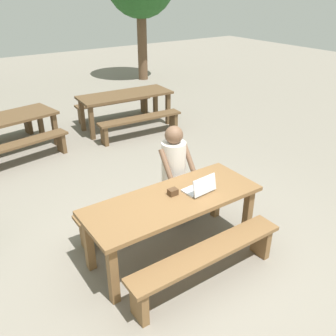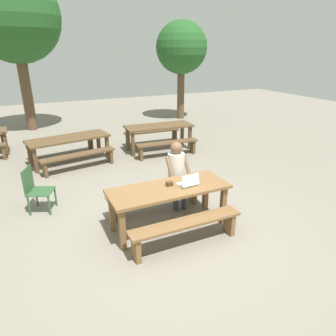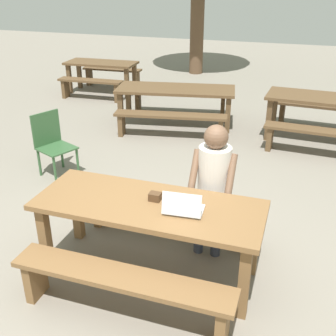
# 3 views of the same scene
# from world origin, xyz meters

# --- Properties ---
(ground_plane) EXTENTS (30.00, 30.00, 0.00)m
(ground_plane) POSITION_xyz_m (0.00, 0.00, 0.00)
(ground_plane) COLOR gray
(picnic_table_front) EXTENTS (2.08, 0.79, 0.76)m
(picnic_table_front) POSITION_xyz_m (0.00, 0.00, 0.66)
(picnic_table_front) COLOR brown
(picnic_table_front) RESTS_ON ground
(bench_near) EXTENTS (1.88, 0.30, 0.45)m
(bench_near) POSITION_xyz_m (0.00, -0.63, 0.34)
(bench_near) COLOR brown
(bench_near) RESTS_ON ground
(bench_far) EXTENTS (1.88, 0.30, 0.45)m
(bench_far) POSITION_xyz_m (0.00, 0.63, 0.34)
(bench_far) COLOR brown
(bench_far) RESTS_ON ground
(laptop) EXTENTS (0.36, 0.27, 0.22)m
(laptop) POSITION_xyz_m (0.34, -0.06, 0.82)
(laptop) COLOR silver
(laptop) RESTS_ON picnic_table_front
(small_pouch) EXTENTS (0.11, 0.08, 0.07)m
(small_pouch) POSITION_xyz_m (0.04, 0.06, 0.80)
(small_pouch) COLOR #4C331E
(small_pouch) RESTS_ON picnic_table_front
(person_seated) EXTENTS (0.43, 0.42, 1.34)m
(person_seated) POSITION_xyz_m (0.46, 0.60, 0.79)
(person_seated) COLOR #333847
(person_seated) RESTS_ON ground
(bench_mid_south) EXTENTS (1.97, 0.64, 0.43)m
(bench_mid_south) POSITION_xyz_m (-0.94, 3.49, 0.33)
(bench_mid_south) COLOR brown
(bench_mid_south) RESTS_ON ground
(picnic_table_rear) EXTENTS (2.09, 0.91, 0.78)m
(picnic_table_rear) POSITION_xyz_m (1.63, 4.15, 0.66)
(picnic_table_rear) COLOR brown
(picnic_table_rear) RESTS_ON ground
(bench_rear_south) EXTENTS (1.86, 0.41, 0.44)m
(bench_rear_south) POSITION_xyz_m (1.59, 3.45, 0.34)
(bench_rear_south) COLOR brown
(bench_rear_south) RESTS_ON ground
(bench_rear_north) EXTENTS (1.86, 0.41, 0.44)m
(bench_rear_north) POSITION_xyz_m (1.67, 4.85, 0.34)
(bench_rear_north) COLOR brown
(bench_rear_north) RESTS_ON ground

